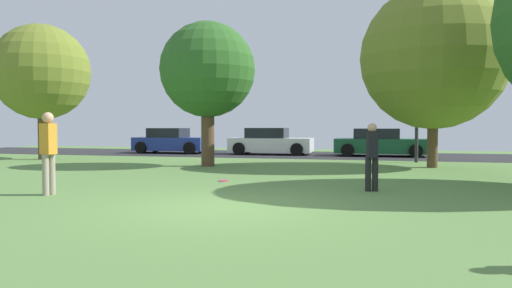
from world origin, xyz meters
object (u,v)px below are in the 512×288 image
frisbee_disc (223,181)px  parked_car_white (270,142)px  person_thrower (48,149)px  parked_car_green (380,143)px  parked_car_blue (171,142)px  oak_tree_left (208,70)px  street_lamp_post (417,108)px  maple_tree_far (434,57)px  person_bystander (372,154)px  oak_tree_center (42,72)px

frisbee_disc → parked_car_white: (-1.37, 11.94, 0.63)m
person_thrower → parked_car_green: (7.10, 15.39, -0.38)m
frisbee_disc → parked_car_blue: size_ratio=0.07×
person_thrower → parked_car_green: size_ratio=0.40×
oak_tree_left → parked_car_green: 10.29m
oak_tree_left → parked_car_white: (0.69, 7.55, -2.92)m
oak_tree_left → street_lamp_post: (7.69, 3.86, -1.31)m
frisbee_disc → street_lamp_post: bearing=55.7°
maple_tree_far → frisbee_disc: 9.27m
parked_car_green → frisbee_disc: bearing=-109.3°
oak_tree_left → person_thrower: (-0.83, -7.77, -2.54)m
maple_tree_far → frisbee_disc: (-5.99, -5.86, -3.95)m
oak_tree_left → person_bystander: bearing=-42.0°
oak_tree_center → street_lamp_post: oak_tree_center is taller
person_thrower → street_lamp_post: 14.47m
person_bystander → parked_car_blue: 16.83m
oak_tree_center → person_thrower: 12.32m
oak_tree_left → street_lamp_post: oak_tree_left is taller
oak_tree_left → parked_car_blue: (-4.88, 7.42, -2.93)m
oak_tree_left → parked_car_blue: size_ratio=1.34×
oak_tree_center → person_thrower: bearing=-50.8°
person_thrower → parked_car_white: person_thrower is taller
person_thrower → parked_car_green: 16.96m
person_bystander → oak_tree_left: bearing=36.3°
frisbee_disc → parked_car_white: 12.04m
person_thrower → parked_car_white: bearing=100.7°
parked_car_green → parked_car_blue: bearing=-179.0°
frisbee_disc → parked_car_blue: bearing=120.4°
parked_car_white → parked_car_green: (5.57, 0.07, -0.00)m
person_bystander → parked_car_white: size_ratio=0.37×
oak_tree_center → parked_car_blue: size_ratio=1.50×
street_lamp_post → frisbee_disc: bearing=-124.3°
oak_tree_center → parked_car_green: (14.66, 6.11, -3.25)m
parked_car_blue → street_lamp_post: size_ratio=0.89×
maple_tree_far → oak_tree_left: size_ratio=1.23×
maple_tree_far → person_thrower: bearing=-133.9°
oak_tree_center → frisbee_disc: 12.62m
parked_car_blue → parked_car_white: bearing=1.3°
frisbee_disc → parked_car_white: bearing=96.6°
frisbee_disc → street_lamp_post: 10.24m
oak_tree_left → person_bystander: oak_tree_left is taller
parked_car_blue → maple_tree_far: bearing=-24.7°
oak_tree_center → street_lamp_post: 16.34m
person_bystander → parked_car_blue: person_bystander is taller
person_thrower → street_lamp_post: size_ratio=0.40×
frisbee_disc → maple_tree_far: bearing=44.3°
oak_tree_center → person_thrower: size_ratio=3.32×
frisbee_disc → parked_car_white: size_ratio=0.06×
oak_tree_left → person_bystander: size_ratio=3.40×
person_bystander → maple_tree_far: bearing=-28.3°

